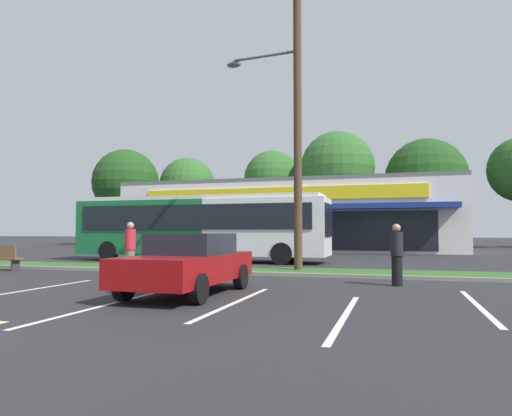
{
  "coord_description": "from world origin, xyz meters",
  "views": [
    {
      "loc": [
        7.15,
        -2.58,
        1.49
      ],
      "look_at": [
        0.93,
        18.1,
        2.58
      ],
      "focal_mm": 32.87,
      "sensor_mm": 36.0,
      "label": 1
    }
  ],
  "objects_px": {
    "pedestrian_near_bench": "(397,255)",
    "car_1": "(189,263)",
    "city_bus": "(200,226)",
    "pedestrian_by_pole": "(130,249)",
    "bus_stop_bench": "(1,257)",
    "utility_pole": "(294,108)"
  },
  "relations": [
    {
      "from": "pedestrian_near_bench",
      "to": "pedestrian_by_pole",
      "type": "height_order",
      "value": "pedestrian_by_pole"
    },
    {
      "from": "car_1",
      "to": "pedestrian_near_bench",
      "type": "bearing_deg",
      "value": 124.09
    },
    {
      "from": "utility_pole",
      "to": "bus_stop_bench",
      "type": "bearing_deg",
      "value": -168.43
    },
    {
      "from": "bus_stop_bench",
      "to": "car_1",
      "type": "distance_m",
      "value": 10.68
    },
    {
      "from": "pedestrian_by_pole",
      "to": "city_bus",
      "type": "bearing_deg",
      "value": 58.03
    },
    {
      "from": "pedestrian_by_pole",
      "to": "car_1",
      "type": "bearing_deg",
      "value": -81.12
    },
    {
      "from": "car_1",
      "to": "pedestrian_by_pole",
      "type": "height_order",
      "value": "pedestrian_by_pole"
    },
    {
      "from": "city_bus",
      "to": "pedestrian_near_bench",
      "type": "distance_m",
      "value": 12.48
    },
    {
      "from": "bus_stop_bench",
      "to": "pedestrian_near_bench",
      "type": "xyz_separation_m",
      "value": [
        14.6,
        -0.95,
        0.35
      ]
    },
    {
      "from": "car_1",
      "to": "pedestrian_by_pole",
      "type": "distance_m",
      "value": 5.42
    },
    {
      "from": "utility_pole",
      "to": "city_bus",
      "type": "relative_size",
      "value": 0.88
    },
    {
      "from": "city_bus",
      "to": "pedestrian_by_pole",
      "type": "bearing_deg",
      "value": -84.33
    },
    {
      "from": "city_bus",
      "to": "pedestrian_near_bench",
      "type": "bearing_deg",
      "value": -40.65
    },
    {
      "from": "city_bus",
      "to": "utility_pole",
      "type": "bearing_deg",
      "value": -39.83
    },
    {
      "from": "bus_stop_bench",
      "to": "car_1",
      "type": "bearing_deg",
      "value": 156.97
    },
    {
      "from": "pedestrian_near_bench",
      "to": "car_1",
      "type": "bearing_deg",
      "value": -136.76
    },
    {
      "from": "utility_pole",
      "to": "pedestrian_by_pole",
      "type": "xyz_separation_m",
      "value": [
        -5.14,
        -2.7,
        -5.12
      ]
    },
    {
      "from": "utility_pole",
      "to": "car_1",
      "type": "distance_m",
      "value": 8.42
    },
    {
      "from": "pedestrian_near_bench",
      "to": "utility_pole",
      "type": "bearing_deg",
      "value": 147.06
    },
    {
      "from": "city_bus",
      "to": "bus_stop_bench",
      "type": "relative_size",
      "value": 8.05
    },
    {
      "from": "city_bus",
      "to": "pedestrian_by_pole",
      "type": "relative_size",
      "value": 7.08
    },
    {
      "from": "pedestrian_near_bench",
      "to": "bus_stop_bench",
      "type": "bearing_deg",
      "value": -174.57
    }
  ]
}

